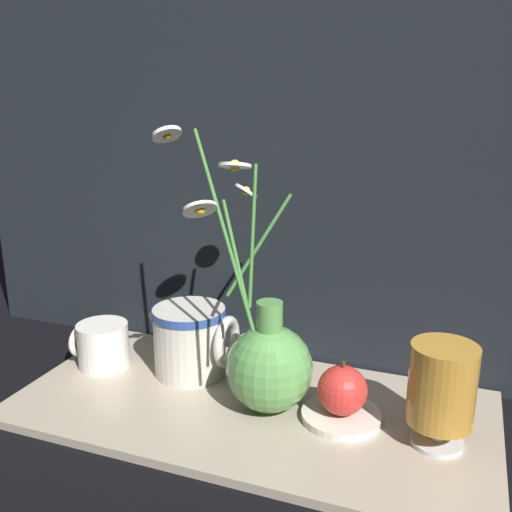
{
  "coord_description": "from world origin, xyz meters",
  "views": [
    {
      "loc": [
        0.25,
        -0.65,
        0.42
      ],
      "look_at": [
        0.01,
        0.0,
        0.22
      ],
      "focal_mm": 40.0,
      "sensor_mm": 36.0,
      "label": 1
    }
  ],
  "objects_px": {
    "orange_fruit": "(342,390)",
    "yellow_mug": "(102,345)",
    "tea_glass": "(442,387)",
    "ceramic_pitcher": "(191,337)",
    "vase_with_flowers": "(268,363)"
  },
  "relations": [
    {
      "from": "tea_glass",
      "to": "orange_fruit",
      "type": "height_order",
      "value": "tea_glass"
    },
    {
      "from": "ceramic_pitcher",
      "to": "orange_fruit",
      "type": "distance_m",
      "value": 0.25
    },
    {
      "from": "orange_fruit",
      "to": "yellow_mug",
      "type": "bearing_deg",
      "value": 176.77
    },
    {
      "from": "vase_with_flowers",
      "to": "tea_glass",
      "type": "bearing_deg",
      "value": -1.35
    },
    {
      "from": "vase_with_flowers",
      "to": "yellow_mug",
      "type": "xyz_separation_m",
      "value": [
        -0.28,
        0.03,
        -0.03
      ]
    },
    {
      "from": "vase_with_flowers",
      "to": "yellow_mug",
      "type": "relative_size",
      "value": 4.27
    },
    {
      "from": "yellow_mug",
      "to": "orange_fruit",
      "type": "bearing_deg",
      "value": -3.23
    },
    {
      "from": "vase_with_flowers",
      "to": "tea_glass",
      "type": "relative_size",
      "value": 2.92
    },
    {
      "from": "yellow_mug",
      "to": "orange_fruit",
      "type": "xyz_separation_m",
      "value": [
        0.38,
        -0.02,
        0.01
      ]
    },
    {
      "from": "ceramic_pitcher",
      "to": "yellow_mug",
      "type": "bearing_deg",
      "value": -168.87
    },
    {
      "from": "ceramic_pitcher",
      "to": "orange_fruit",
      "type": "xyz_separation_m",
      "value": [
        0.24,
        -0.05,
        -0.02
      ]
    },
    {
      "from": "yellow_mug",
      "to": "ceramic_pitcher",
      "type": "height_order",
      "value": "ceramic_pitcher"
    },
    {
      "from": "yellow_mug",
      "to": "tea_glass",
      "type": "relative_size",
      "value": 0.68
    },
    {
      "from": "yellow_mug",
      "to": "tea_glass",
      "type": "bearing_deg",
      "value": -3.88
    },
    {
      "from": "vase_with_flowers",
      "to": "yellow_mug",
      "type": "height_order",
      "value": "vase_with_flowers"
    }
  ]
}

